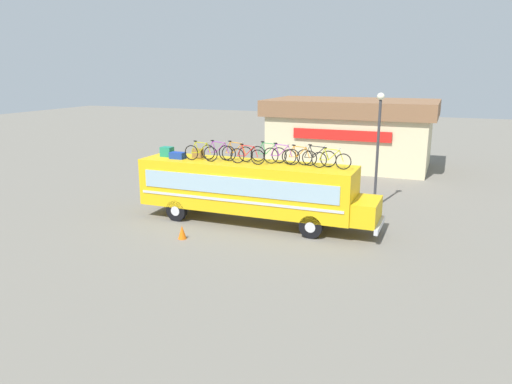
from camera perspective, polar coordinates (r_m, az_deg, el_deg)
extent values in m
plane|color=slate|center=(23.28, -1.19, -3.54)|extent=(120.00, 120.00, 0.00)
cube|color=yellow|center=(22.80, -1.21, 0.74)|extent=(10.28, 2.37, 2.23)
cube|color=yellow|center=(21.45, 12.88, -2.20)|extent=(1.05, 2.18, 0.99)
cube|color=#99B7C6|center=(21.67, -2.45, 0.69)|extent=(9.46, 0.04, 0.81)
cube|color=#99B7C6|center=(23.82, -0.08, 1.94)|extent=(9.46, 0.04, 0.81)
cube|color=silver|center=(21.84, -2.44, -1.08)|extent=(9.87, 0.03, 0.12)
cube|color=silver|center=(23.98, -0.08, 0.33)|extent=(9.87, 0.03, 0.12)
cube|color=silver|center=(21.54, 14.33, -3.81)|extent=(0.16, 2.25, 0.24)
cylinder|color=black|center=(21.09, 6.48, -4.07)|extent=(1.03, 0.28, 1.03)
cylinder|color=silver|center=(21.09, 6.48, -4.07)|extent=(0.46, 0.30, 0.46)
cylinder|color=black|center=(23.02, 7.88, -2.54)|extent=(1.03, 0.28, 1.03)
cylinder|color=silver|center=(23.02, 7.88, -2.54)|extent=(0.46, 0.30, 0.46)
cylinder|color=black|center=(23.64, -9.32, -2.15)|extent=(1.03, 0.28, 1.03)
cylinder|color=silver|center=(23.64, -9.32, -2.15)|extent=(0.46, 0.30, 0.46)
cylinder|color=black|center=(25.38, -6.90, -0.93)|extent=(1.03, 0.28, 1.03)
cylinder|color=silver|center=(25.38, -6.90, -0.93)|extent=(0.46, 0.30, 0.46)
cube|color=#1E7F66|center=(24.48, -10.43, 4.68)|extent=(0.56, 0.46, 0.48)
cube|color=#193899|center=(23.80, -9.21, 4.26)|extent=(0.71, 0.45, 0.31)
cube|color=olive|center=(23.91, -6.86, 4.56)|extent=(0.48, 0.33, 0.45)
torus|color=black|center=(23.28, -7.60, 4.61)|extent=(0.72, 0.04, 0.72)
torus|color=black|center=(22.81, -5.36, 4.47)|extent=(0.72, 0.04, 0.72)
cylinder|color=#B2B20C|center=(23.09, -6.96, 5.24)|extent=(0.20, 0.04, 0.51)
cylinder|color=#B2B20C|center=(22.95, -6.28, 5.16)|extent=(0.47, 0.04, 0.49)
cylinder|color=#B2B20C|center=(22.95, -6.48, 5.79)|extent=(0.61, 0.04, 0.07)
cylinder|color=#B2B20C|center=(23.19, -7.18, 4.61)|extent=(0.39, 0.03, 0.05)
cylinder|color=#B2B20C|center=(23.19, -7.38, 5.23)|extent=(0.25, 0.03, 0.53)
cylinder|color=#B2B20C|center=(22.81, -5.58, 5.09)|extent=(0.21, 0.03, 0.50)
cylinder|color=silver|center=(22.80, -5.80, 5.84)|extent=(0.03, 0.44, 0.03)
ellipsoid|color=black|center=(23.09, -7.16, 5.96)|extent=(0.20, 0.08, 0.06)
torus|color=black|center=(23.34, -5.65, 4.70)|extent=(0.72, 0.04, 0.72)
torus|color=black|center=(22.86, -3.22, 4.54)|extent=(0.72, 0.04, 0.72)
cylinder|color=purple|center=(23.15, -4.95, 5.32)|extent=(0.21, 0.04, 0.52)
cylinder|color=purple|center=(23.01, -4.21, 5.24)|extent=(0.51, 0.04, 0.50)
cylinder|color=purple|center=(23.01, -4.42, 5.87)|extent=(0.66, 0.04, 0.07)
cylinder|color=purple|center=(23.24, -5.20, 4.69)|extent=(0.42, 0.03, 0.05)
cylinder|color=purple|center=(23.24, -5.40, 5.32)|extent=(0.27, 0.03, 0.54)
cylinder|color=purple|center=(22.86, -3.45, 5.17)|extent=(0.23, 0.03, 0.50)
cylinder|color=silver|center=(22.86, -3.68, 5.91)|extent=(0.03, 0.44, 0.03)
ellipsoid|color=black|center=(23.15, -5.16, 6.05)|extent=(0.20, 0.08, 0.06)
torus|color=black|center=(23.05, -3.58, 4.62)|extent=(0.72, 0.04, 0.72)
torus|color=black|center=(22.64, -1.22, 4.47)|extent=(0.72, 0.04, 0.72)
cylinder|color=orange|center=(22.88, -2.89, 5.25)|extent=(0.20, 0.04, 0.52)
cylinder|color=orange|center=(22.76, -2.18, 5.17)|extent=(0.48, 0.04, 0.50)
cylinder|color=orange|center=(22.75, -2.38, 5.81)|extent=(0.62, 0.04, 0.07)
cylinder|color=orange|center=(22.97, -3.14, 4.62)|extent=(0.39, 0.03, 0.05)
cylinder|color=orange|center=(22.96, -3.33, 5.25)|extent=(0.25, 0.03, 0.54)
cylinder|color=orange|center=(22.63, -1.44, 5.10)|extent=(0.22, 0.03, 0.50)
cylinder|color=silver|center=(22.62, -1.66, 5.85)|extent=(0.03, 0.44, 0.03)
ellipsoid|color=black|center=(22.87, -3.09, 5.99)|extent=(0.20, 0.08, 0.06)
torus|color=black|center=(22.31, -2.21, 4.28)|extent=(0.70, 0.04, 0.70)
torus|color=black|center=(21.93, 0.21, 4.12)|extent=(0.70, 0.04, 0.70)
cylinder|color=red|center=(22.15, -1.50, 4.91)|extent=(0.20, 0.04, 0.50)
cylinder|color=red|center=(22.04, -0.77, 4.82)|extent=(0.47, 0.04, 0.48)
cylinder|color=red|center=(22.03, -0.97, 5.46)|extent=(0.61, 0.04, 0.07)
cylinder|color=red|center=(22.23, -1.76, 4.28)|extent=(0.38, 0.03, 0.05)
cylinder|color=red|center=(22.23, -1.95, 4.91)|extent=(0.25, 0.03, 0.52)
cylinder|color=red|center=(21.92, -0.02, 4.75)|extent=(0.21, 0.03, 0.49)
cylinder|color=silver|center=(21.91, -0.24, 5.50)|extent=(0.03, 0.44, 0.03)
ellipsoid|color=black|center=(22.14, -1.69, 5.64)|extent=(0.20, 0.08, 0.06)
torus|color=black|center=(22.70, 0.23, 4.51)|extent=(0.74, 0.04, 0.74)
torus|color=black|center=(22.34, 2.74, 4.34)|extent=(0.74, 0.04, 0.74)
cylinder|color=green|center=(22.55, 0.97, 5.16)|extent=(0.20, 0.04, 0.53)
cylinder|color=green|center=(22.44, 1.73, 5.07)|extent=(0.49, 0.04, 0.51)
cylinder|color=green|center=(22.43, 1.53, 5.73)|extent=(0.63, 0.04, 0.07)
cylinder|color=green|center=(22.63, 0.70, 4.51)|extent=(0.40, 0.03, 0.05)
cylinder|color=green|center=(22.62, 0.50, 5.16)|extent=(0.26, 0.03, 0.55)
cylinder|color=green|center=(22.33, 2.52, 4.99)|extent=(0.22, 0.03, 0.51)
cylinder|color=silver|center=(22.32, 2.30, 5.77)|extent=(0.03, 0.44, 0.03)
ellipsoid|color=black|center=(22.53, 0.78, 5.92)|extent=(0.20, 0.08, 0.06)
torus|color=black|center=(22.23, 1.75, 4.30)|extent=(0.74, 0.04, 0.74)
torus|color=black|center=(21.90, 4.26, 4.12)|extent=(0.74, 0.04, 0.74)
cylinder|color=purple|center=(22.08, 2.50, 4.97)|extent=(0.20, 0.04, 0.53)
cylinder|color=purple|center=(21.98, 3.26, 4.87)|extent=(0.47, 0.04, 0.51)
cylinder|color=purple|center=(21.97, 3.06, 5.55)|extent=(0.61, 0.04, 0.07)
cylinder|color=purple|center=(22.16, 2.22, 4.30)|extent=(0.39, 0.03, 0.05)
cylinder|color=purple|center=(22.14, 2.03, 4.97)|extent=(0.25, 0.03, 0.55)
cylinder|color=purple|center=(21.89, 4.04, 4.79)|extent=(0.21, 0.03, 0.52)
cylinder|color=silver|center=(21.87, 3.83, 5.59)|extent=(0.03, 0.44, 0.03)
ellipsoid|color=black|center=(22.06, 2.31, 5.75)|extent=(0.20, 0.08, 0.06)
torus|color=black|center=(22.09, 3.91, 4.15)|extent=(0.69, 0.04, 0.69)
torus|color=black|center=(21.82, 6.32, 3.98)|extent=(0.69, 0.04, 0.69)
cylinder|color=orange|center=(21.96, 4.64, 4.78)|extent=(0.19, 0.04, 0.50)
cylinder|color=orange|center=(21.88, 5.36, 4.68)|extent=(0.45, 0.04, 0.48)
cylinder|color=orange|center=(21.86, 5.18, 5.32)|extent=(0.58, 0.04, 0.07)
cylinder|color=orange|center=(22.03, 4.36, 4.15)|extent=(0.37, 0.03, 0.05)
cylinder|color=orange|center=(22.01, 4.18, 4.78)|extent=(0.24, 0.03, 0.52)
cylinder|color=orange|center=(21.80, 6.11, 4.60)|extent=(0.20, 0.03, 0.48)
cylinder|color=silver|center=(21.78, 5.91, 5.36)|extent=(0.03, 0.44, 0.03)
ellipsoid|color=black|center=(21.94, 4.46, 5.52)|extent=(0.20, 0.08, 0.06)
torus|color=black|center=(21.90, 5.72, 4.09)|extent=(0.73, 0.04, 0.73)
torus|color=black|center=(21.63, 8.51, 3.87)|extent=(0.73, 0.04, 0.73)
cylinder|color=black|center=(21.77, 6.57, 4.74)|extent=(0.21, 0.04, 0.53)
cylinder|color=black|center=(21.69, 7.41, 4.64)|extent=(0.51, 0.04, 0.51)
cylinder|color=black|center=(21.67, 7.20, 5.32)|extent=(0.66, 0.04, 0.07)
cylinder|color=black|center=(21.85, 6.25, 4.07)|extent=(0.42, 0.03, 0.05)
cylinder|color=black|center=(21.83, 6.05, 4.75)|extent=(0.27, 0.03, 0.55)
cylinder|color=black|center=(21.61, 8.28, 4.55)|extent=(0.23, 0.03, 0.51)
cylinder|color=silver|center=(21.59, 8.05, 5.35)|extent=(0.03, 0.44, 0.03)
ellipsoid|color=black|center=(21.75, 6.37, 5.53)|extent=(0.20, 0.08, 0.06)
torus|color=black|center=(21.44, 7.43, 3.77)|extent=(0.70, 0.04, 0.70)
torus|color=black|center=(21.20, 10.24, 3.55)|extent=(0.70, 0.04, 0.70)
cylinder|color=#B2B20C|center=(21.32, 8.29, 4.41)|extent=(0.21, 0.04, 0.50)
cylinder|color=#B2B20C|center=(21.25, 9.14, 4.30)|extent=(0.50, 0.04, 0.48)
cylinder|color=#B2B20C|center=(21.23, 8.94, 4.97)|extent=(0.64, 0.04, 0.07)
cylinder|color=#B2B20C|center=(21.39, 7.96, 3.76)|extent=(0.41, 0.03, 0.05)
cylinder|color=#B2B20C|center=(21.36, 7.76, 4.42)|extent=(0.26, 0.03, 0.52)
cylinder|color=#B2B20C|center=(21.18, 10.01, 4.20)|extent=(0.22, 0.03, 0.49)
cylinder|color=silver|center=(21.15, 9.79, 4.99)|extent=(0.03, 0.44, 0.03)
ellipsoid|color=black|center=(21.29, 8.10, 5.18)|extent=(0.20, 0.08, 0.06)
cube|color=beige|center=(37.34, 11.03, 5.94)|extent=(11.29, 6.66, 3.80)
cube|color=brown|center=(37.08, 11.21, 9.73)|extent=(12.19, 7.20, 1.14)
cube|color=red|center=(33.90, 9.97, 6.61)|extent=(6.77, 0.16, 0.70)
cone|color=orange|center=(21.15, -8.68, -4.70)|extent=(0.37, 0.37, 0.60)
cylinder|color=#38383D|center=(25.80, 14.08, 4.28)|extent=(0.14, 0.14, 5.67)
sphere|color=#F2EDCC|center=(25.48, 14.48, 10.82)|extent=(0.38, 0.38, 0.38)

